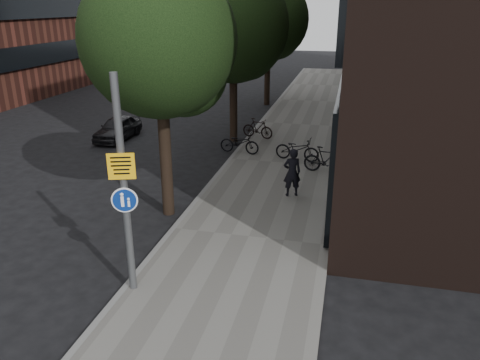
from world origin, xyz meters
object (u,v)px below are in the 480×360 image
(signpost, at_px, (124,188))
(parked_bike_facade_near, at_px, (297,149))
(parked_car_near, at_px, (118,128))
(pedestrian, at_px, (292,172))

(signpost, xyz_separation_m, parked_bike_facade_near, (2.56, 10.17, -1.98))
(parked_car_near, bearing_deg, signpost, -61.42)
(pedestrian, height_order, parked_car_near, pedestrian)
(signpost, relative_size, parked_bike_facade_near, 2.64)
(signpost, bearing_deg, pedestrian, 47.40)
(signpost, distance_m, parked_bike_facade_near, 10.67)
(parked_bike_facade_near, xyz_separation_m, parked_car_near, (-8.95, 1.67, -0.05))
(parked_bike_facade_near, distance_m, parked_car_near, 9.10)
(pedestrian, xyz_separation_m, parked_bike_facade_near, (-0.27, 3.84, -0.34))
(pedestrian, bearing_deg, parked_bike_facade_near, -107.98)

